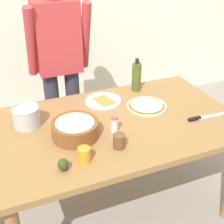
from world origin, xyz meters
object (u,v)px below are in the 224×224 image
at_px(popcorn_bowl, 75,128).
at_px(salt_shaker, 114,124).
at_px(dining_table, 115,134).
at_px(plate_with_slice, 103,101).
at_px(cup_small_brown, 119,141).
at_px(avocado, 63,165).
at_px(cup_orange, 84,155).
at_px(chef_knife, 203,117).
at_px(steel_pot, 26,116).
at_px(olive_oil_bottle, 136,77).
at_px(pizza_raw_on_board, 147,106).
at_px(person_cook, 59,61).

height_order(popcorn_bowl, salt_shaker, popcorn_bowl).
height_order(dining_table, plate_with_slice, plate_with_slice).
relative_size(cup_small_brown, avocado, 1.21).
height_order(cup_orange, salt_shaker, salt_shaker).
bearing_deg(chef_knife, cup_orange, -171.95).
xyz_separation_m(dining_table, plate_with_slice, (0.03, 0.29, 0.10)).
xyz_separation_m(plate_with_slice, cup_small_brown, (-0.11, -0.55, 0.03)).
bearing_deg(steel_pot, cup_orange, -65.13).
height_order(olive_oil_bottle, cup_small_brown, olive_oil_bottle).
xyz_separation_m(cup_orange, avocado, (-0.12, -0.03, -0.01)).
height_order(olive_oil_bottle, cup_orange, olive_oil_bottle).
bearing_deg(cup_orange, chef_knife, 8.05).
relative_size(cup_small_brown, chef_knife, 0.29).
bearing_deg(chef_knife, salt_shaker, 172.20).
xyz_separation_m(pizza_raw_on_board, salt_shaker, (-0.33, -0.20, 0.04)).
distance_m(dining_table, cup_orange, 0.45).
relative_size(plate_with_slice, cup_orange, 3.06).
bearing_deg(popcorn_bowl, cup_orange, -95.63).
distance_m(dining_table, person_cook, 0.82).
relative_size(olive_oil_bottle, cup_small_brown, 3.01).
relative_size(person_cook, chef_knife, 5.57).
bearing_deg(chef_knife, plate_with_slice, 138.22).
distance_m(plate_with_slice, olive_oil_bottle, 0.33).
bearing_deg(cup_orange, salt_shaker, 38.06).
bearing_deg(cup_orange, dining_table, 44.35).
distance_m(pizza_raw_on_board, plate_with_slice, 0.32).
height_order(popcorn_bowl, olive_oil_bottle, olive_oil_bottle).
bearing_deg(avocado, dining_table, 37.38).
bearing_deg(plate_with_slice, person_cook, 112.38).
distance_m(salt_shaker, chef_knife, 0.61).
xyz_separation_m(dining_table, pizza_raw_on_board, (0.28, 0.10, 0.10)).
height_order(steel_pot, salt_shaker, steel_pot).
bearing_deg(plate_with_slice, cup_orange, -119.74).
bearing_deg(steel_pot, salt_shaker, -29.76).
relative_size(person_cook, steel_pot, 9.34).
xyz_separation_m(chef_knife, avocado, (-0.98, -0.15, 0.03)).
distance_m(pizza_raw_on_board, avocado, 0.83).
distance_m(person_cook, plate_with_slice, 0.53).
bearing_deg(steel_pot, olive_oil_bottle, 12.48).
bearing_deg(steel_pot, person_cook, 57.56).
relative_size(steel_pot, cup_orange, 2.04).
xyz_separation_m(pizza_raw_on_board, avocado, (-0.71, -0.43, 0.03)).
relative_size(popcorn_bowl, steel_pot, 1.61).
height_order(plate_with_slice, avocado, avocado).
bearing_deg(avocado, salt_shaker, 31.24).
distance_m(cup_orange, chef_knife, 0.87).
relative_size(plate_with_slice, chef_knife, 0.89).
distance_m(pizza_raw_on_board, cup_orange, 0.71).
bearing_deg(plate_with_slice, popcorn_bowl, -132.04).
relative_size(popcorn_bowl, salt_shaker, 2.64).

